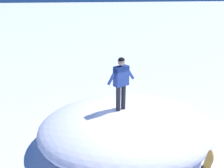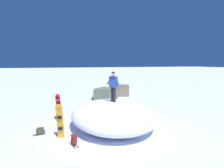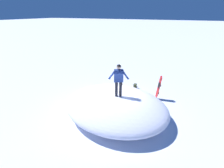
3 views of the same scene
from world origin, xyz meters
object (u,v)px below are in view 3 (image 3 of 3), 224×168
object	(u,v)px
snowboarder_standing	(119,78)
snowboard_secondary_upright	(159,88)
snowboard_primary_upright	(121,80)
backpack_near	(135,86)
backpack_far	(107,89)

from	to	relation	value
snowboarder_standing	snowboard_secondary_upright	xyz separation A→B (m)	(1.53, 2.82, -1.41)
snowboarder_standing	snowboard_secondary_upright	world-z (taller)	snowboarder_standing
snowboard_secondary_upright	snowboarder_standing	bearing A→B (deg)	-118.52
snowboarder_standing	snowboard_primary_upright	world-z (taller)	snowboarder_standing
snowboard_primary_upright	backpack_near	xyz separation A→B (m)	(0.79, 0.86, -0.67)
snowboard_primary_upright	backpack_near	distance (m)	1.35
snowboarder_standing	snowboard_secondary_upright	bearing A→B (deg)	61.48
snowboarder_standing	snowboard_primary_upright	distance (m)	3.34
snowboard_secondary_upright	backpack_near	distance (m)	2.10
snowboard_primary_upright	backpack_far	distance (m)	1.12
snowboarder_standing	snowboard_primary_upright	size ratio (longest dim) A/B	1.01
snowboarder_standing	backpack_far	size ratio (longest dim) A/B	3.07
snowboarder_standing	snowboard_primary_upright	bearing A→B (deg)	110.16
backpack_far	snowboard_secondary_upright	bearing A→B (deg)	8.08
snowboard_primary_upright	backpack_far	world-z (taller)	snowboard_primary_upright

